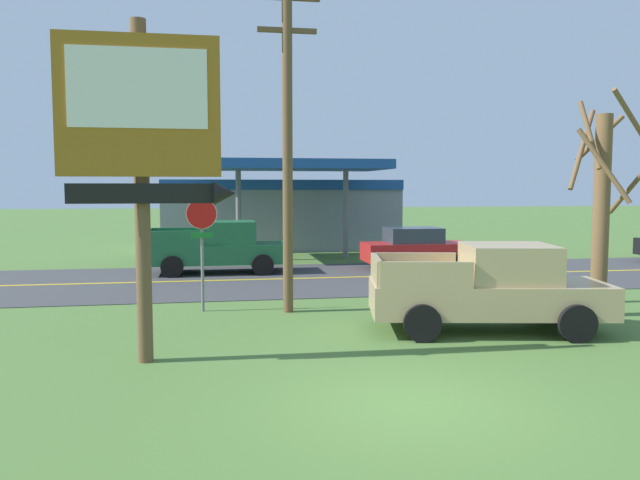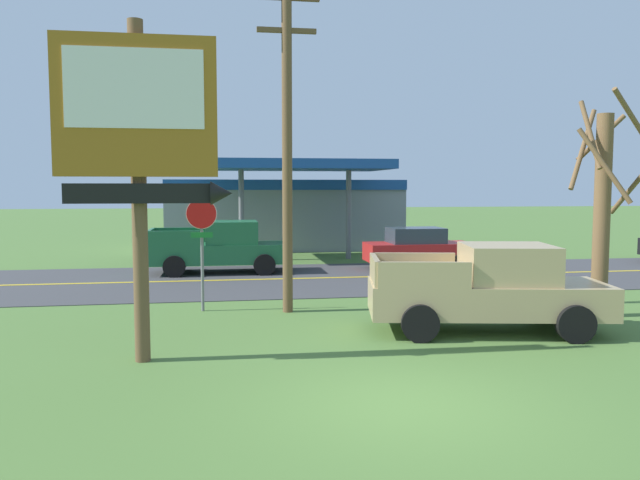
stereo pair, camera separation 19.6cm
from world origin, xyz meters
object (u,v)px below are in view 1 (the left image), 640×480
(gas_station, at_px, (280,211))
(utility_pole, at_px, (287,138))
(motel_sign, at_px, (143,136))
(stop_sign, at_px, (202,234))
(car_red_mid_lane, at_px, (416,248))
(pickup_green_on_road, at_px, (219,248))
(bare_tree, at_px, (602,204))
(pickup_tan_parked_on_lawn, at_px, (491,289))

(gas_station, bearing_deg, utility_pole, -95.34)
(motel_sign, bearing_deg, utility_pole, 54.34)
(motel_sign, bearing_deg, stop_sign, 79.07)
(motel_sign, relative_size, car_red_mid_lane, 1.48)
(car_red_mid_lane, bearing_deg, utility_pole, -127.85)
(utility_pole, relative_size, pickup_green_on_road, 1.63)
(bare_tree, bearing_deg, gas_station, 107.49)
(pickup_tan_parked_on_lawn, distance_m, car_red_mid_lane, 10.86)
(motel_sign, bearing_deg, car_red_mid_lane, 52.92)
(bare_tree, relative_size, pickup_green_on_road, 1.06)
(motel_sign, xyz_separation_m, pickup_tan_parked_on_lawn, (7.32, 1.37, -3.18))
(utility_pole, bearing_deg, pickup_tan_parked_on_lawn, -35.11)
(pickup_green_on_road, bearing_deg, stop_sign, -93.99)
(bare_tree, bearing_deg, pickup_green_on_road, 134.34)
(utility_pole, relative_size, car_red_mid_lane, 2.01)
(pickup_green_on_road, distance_m, car_red_mid_lane, 7.69)
(gas_station, height_order, pickup_green_on_road, gas_station)
(stop_sign, bearing_deg, pickup_green_on_road, 86.01)
(stop_sign, height_order, car_red_mid_lane, stop_sign)
(gas_station, distance_m, pickup_green_on_road, 10.20)
(stop_sign, bearing_deg, gas_station, 77.31)
(utility_pole, bearing_deg, stop_sign, 168.51)
(bare_tree, height_order, gas_station, bare_tree)
(car_red_mid_lane, bearing_deg, pickup_tan_parked_on_lawn, -99.57)
(motel_sign, distance_m, bare_tree, 11.14)
(stop_sign, bearing_deg, bare_tree, -12.89)
(gas_station, xyz_separation_m, car_red_mid_lane, (4.40, -9.60, -1.11))
(pickup_tan_parked_on_lawn, bearing_deg, stop_sign, 151.97)
(utility_pole, distance_m, pickup_tan_parked_on_lawn, 6.24)
(motel_sign, bearing_deg, pickup_green_on_road, 83.24)
(motel_sign, height_order, bare_tree, motel_sign)
(utility_pole, relative_size, pickup_tan_parked_on_lawn, 1.55)
(pickup_tan_parked_on_lawn, height_order, car_red_mid_lane, pickup_tan_parked_on_lawn)
(stop_sign, relative_size, bare_tree, 0.54)
(utility_pole, bearing_deg, pickup_green_on_road, 102.22)
(motel_sign, bearing_deg, gas_station, 77.69)
(pickup_tan_parked_on_lawn, relative_size, car_red_mid_lane, 1.30)
(motel_sign, distance_m, stop_sign, 5.30)
(bare_tree, relative_size, pickup_tan_parked_on_lawn, 1.01)
(bare_tree, xyz_separation_m, pickup_tan_parked_on_lawn, (-3.44, -1.15, -1.84))
(bare_tree, height_order, car_red_mid_lane, bare_tree)
(stop_sign, bearing_deg, car_red_mid_lane, 41.66)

